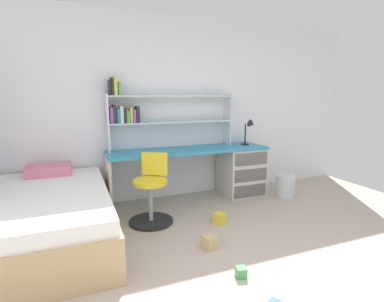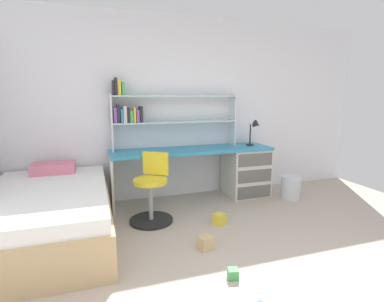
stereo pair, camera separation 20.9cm
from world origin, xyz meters
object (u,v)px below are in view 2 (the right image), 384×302
at_px(bed_platform, 48,215).
at_px(toy_block_natural_3, 206,243).
at_px(bookshelf_hutch, 156,111).
at_px(toy_block_yellow_0, 220,219).
at_px(desk_lamp, 255,128).
at_px(swivel_chair, 152,195).
at_px(toy_block_green_4, 233,274).
at_px(desk, 233,168).
at_px(waste_bin, 291,188).

height_order(bed_platform, toy_block_natural_3, bed_platform).
distance_m(bookshelf_hutch, toy_block_natural_3, 1.97).
bearing_deg(toy_block_yellow_0, toy_block_natural_3, -126.23).
distance_m(bookshelf_hutch, desk_lamp, 1.49).
bearing_deg(desk_lamp, swivel_chair, -162.56).
bearing_deg(bed_platform, toy_block_green_4, -38.69).
height_order(bookshelf_hutch, toy_block_green_4, bookshelf_hutch).
bearing_deg(bookshelf_hutch, bed_platform, -147.45).
distance_m(desk_lamp, toy_block_natural_3, 2.11).
bearing_deg(toy_block_natural_3, bookshelf_hutch, 95.64).
bearing_deg(desk_lamp, bookshelf_hutch, 173.20).
bearing_deg(desk, waste_bin, -26.65).
distance_m(swivel_chair, waste_bin, 2.09).
distance_m(waste_bin, toy_block_natural_3, 1.98).
height_order(bookshelf_hutch, desk_lamp, bookshelf_hutch).
bearing_deg(waste_bin, toy_block_natural_3, -149.88).
height_order(bookshelf_hutch, toy_block_natural_3, bookshelf_hutch).
xyz_separation_m(bed_platform, toy_block_green_4, (1.52, -1.22, -0.23)).
xyz_separation_m(desk_lamp, toy_block_green_4, (-1.26, -1.89, -0.97)).
relative_size(toy_block_natural_3, toy_block_green_4, 1.55).
relative_size(bed_platform, waste_bin, 5.90).
height_order(bed_platform, toy_block_yellow_0, bed_platform).
distance_m(toy_block_natural_3, toy_block_green_4, 0.53).
relative_size(desk, waste_bin, 6.87).
bearing_deg(bookshelf_hutch, swivel_chair, -107.52).
distance_m(desk, desk_lamp, 0.68).
bearing_deg(toy_block_natural_3, bed_platform, 155.02).
bearing_deg(waste_bin, bookshelf_hutch, 163.51).
xyz_separation_m(bed_platform, toy_block_yellow_0, (1.84, -0.20, -0.21)).
height_order(toy_block_yellow_0, toy_block_natural_3, toy_block_natural_3).
bearing_deg(swivel_chair, bed_platform, -172.27).
xyz_separation_m(swivel_chair, toy_block_natural_3, (0.37, -0.84, -0.26)).
height_order(bookshelf_hutch, waste_bin, bookshelf_hutch).
relative_size(desk, swivel_chair, 2.79).
bearing_deg(toy_block_green_4, desk_lamp, 56.34).
distance_m(swivel_chair, toy_block_yellow_0, 0.85).
xyz_separation_m(desk, bookshelf_hutch, (-1.10, 0.17, 0.86)).
xyz_separation_m(desk, desk_lamp, (0.35, -0.00, 0.58)).
distance_m(desk, bookshelf_hutch, 1.40).
bearing_deg(desk, bookshelf_hutch, 171.28).
relative_size(waste_bin, toy_block_yellow_0, 2.64).
distance_m(desk_lamp, waste_bin, 1.01).
relative_size(bed_platform, toy_block_green_4, 23.42).
bearing_deg(bed_platform, bookshelf_hutch, 32.55).
relative_size(desk_lamp, waste_bin, 1.15).
bearing_deg(swivel_chair, bookshelf_hutch, 72.48).
xyz_separation_m(desk_lamp, waste_bin, (0.41, -0.38, -0.84)).
distance_m(bookshelf_hutch, swivel_chair, 1.20).
bearing_deg(bookshelf_hutch, desk_lamp, -6.80).
bearing_deg(toy_block_yellow_0, bookshelf_hutch, 115.93).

